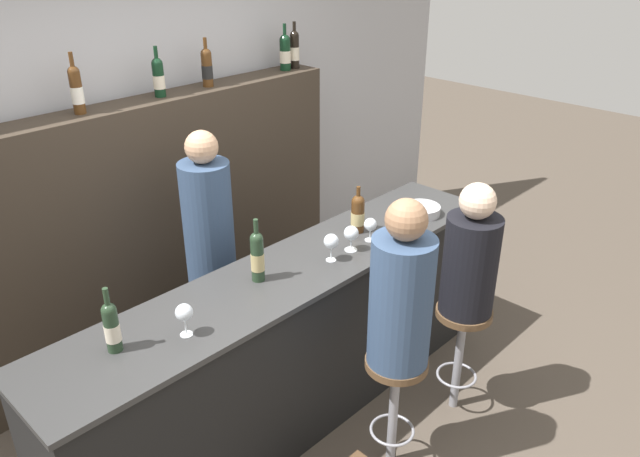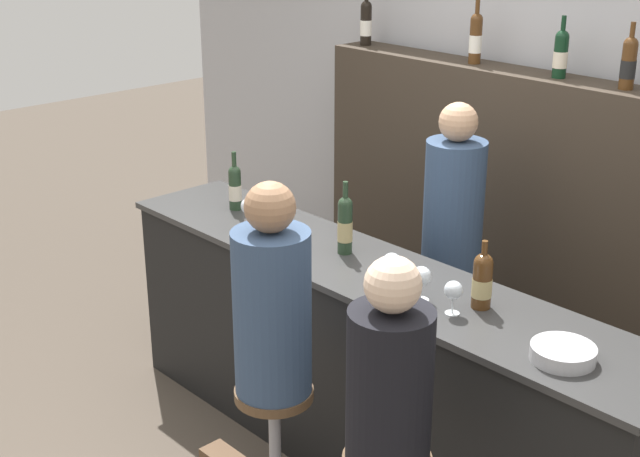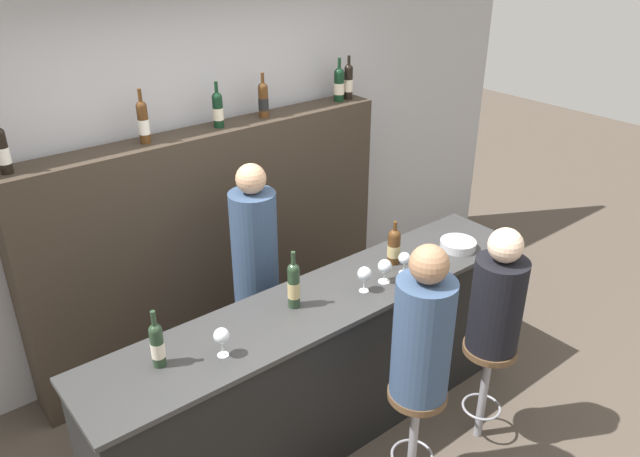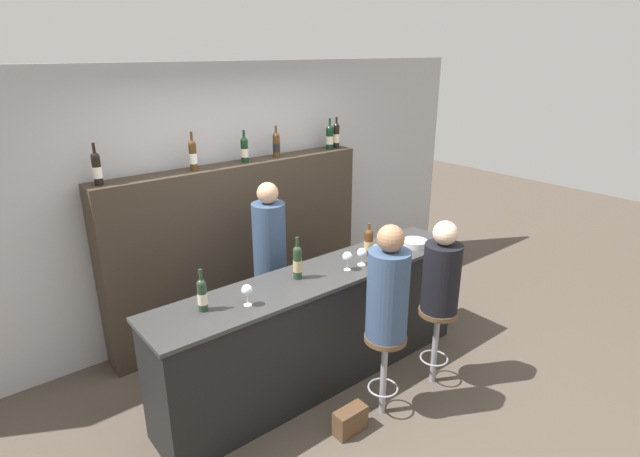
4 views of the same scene
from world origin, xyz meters
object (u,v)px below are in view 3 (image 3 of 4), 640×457
(guest_seated_right, at_px, (498,298))
(wine_bottle_backbar_2, at_px, (218,109))
(wine_bottle_counter_1, at_px, (294,285))
(wine_bottle_counter_2, at_px, (394,246))
(wine_bottle_backbar_3, at_px, (263,100))
(wine_bottle_backbar_5, at_px, (348,81))
(wine_glass_0, at_px, (222,336))
(wine_glass_2, at_px, (385,267))
(wine_glass_1, at_px, (365,274))
(wine_bottle_backbar_1, at_px, (143,121))
(bartender, at_px, (257,289))
(guest_seated_left, at_px, (423,331))
(metal_bowl, at_px, (458,245))
(wine_bottle_counter_0, at_px, (157,344))
(bar_stool_left, at_px, (415,415))
(wine_bottle_backbar_0, at_px, (2,150))
(bar_stool_right, at_px, (487,368))
(wine_glass_3, at_px, (404,259))
(wine_bottle_backbar_4, at_px, (339,84))

(guest_seated_right, bearing_deg, wine_bottle_backbar_2, 108.52)
(wine_bottle_counter_1, height_order, wine_bottle_counter_2, wine_bottle_counter_1)
(wine_bottle_counter_2, height_order, wine_bottle_backbar_3, wine_bottle_backbar_3)
(wine_bottle_backbar_5, bearing_deg, wine_bottle_counter_2, -118.72)
(wine_glass_0, bearing_deg, wine_glass_2, 0.00)
(wine_glass_1, bearing_deg, wine_bottle_backbar_1, 115.95)
(wine_glass_2, height_order, bartender, bartender)
(wine_bottle_backbar_2, height_order, guest_seated_right, wine_bottle_backbar_2)
(wine_bottle_backbar_1, distance_m, wine_bottle_backbar_2, 0.52)
(wine_bottle_backbar_2, bearing_deg, wine_glass_1, -84.70)
(guest_seated_left, bearing_deg, wine_bottle_backbar_3, 79.46)
(wine_glass_1, height_order, bartender, bartender)
(wine_glass_2, bearing_deg, metal_bowl, -0.19)
(wine_bottle_counter_0, height_order, bar_stool_left, wine_bottle_counter_0)
(wine_glass_1, relative_size, bar_stool_left, 0.23)
(wine_bottle_backbar_0, distance_m, wine_bottle_backbar_5, 2.48)
(wine_glass_2, bearing_deg, wine_bottle_counter_1, 167.18)
(wine_bottle_backbar_5, bearing_deg, bar_stool_right, -105.29)
(wine_glass_1, bearing_deg, wine_bottle_backbar_3, 79.78)
(wine_glass_3, bearing_deg, wine_glass_1, 180.00)
(wine_bottle_backbar_0, height_order, metal_bowl, wine_bottle_backbar_0)
(wine_bottle_counter_2, bearing_deg, wine_bottle_backbar_0, 146.71)
(wine_bottle_counter_1, bearing_deg, bartender, 76.93)
(wine_glass_0, relative_size, bar_stool_right, 0.23)
(wine_bottle_backbar_0, xyz_separation_m, guest_seated_right, (1.97, -1.89, -0.79))
(wine_glass_0, relative_size, guest_seated_left, 0.18)
(wine_glass_1, bearing_deg, metal_bowl, -0.15)
(wine_glass_3, relative_size, bar_stool_left, 0.20)
(wine_bottle_backbar_5, xyz_separation_m, metal_bowl, (-0.19, -1.33, -0.80))
(wine_bottle_counter_2, bearing_deg, guest_seated_right, -78.38)
(wine_bottle_backbar_5, xyz_separation_m, bartender, (-1.29, -0.59, -1.06))
(wine_bottle_backbar_2, height_order, wine_bottle_backbar_4, wine_bottle_backbar_4)
(wine_bottle_backbar_4, bearing_deg, wine_bottle_backbar_5, -0.00)
(wine_bottle_backbar_3, bearing_deg, wine_glass_1, -100.22)
(wine_glass_1, height_order, wine_glass_2, wine_glass_1)
(wine_bottle_backbar_2, distance_m, guest_seated_left, 2.02)
(wine_bottle_backbar_3, height_order, wine_glass_0, wine_bottle_backbar_3)
(metal_bowl, xyz_separation_m, guest_seated_left, (-0.94, -0.55, 0.05))
(metal_bowl, distance_m, guest_seated_left, 1.09)
(wine_bottle_backbar_4, distance_m, guest_seated_left, 2.28)
(wine_bottle_backbar_2, relative_size, wine_glass_1, 1.92)
(wine_bottle_backbar_2, distance_m, wine_glass_3, 1.57)
(wine_bottle_backbar_2, distance_m, bar_stool_left, 2.28)
(wine_bottle_counter_2, bearing_deg, wine_bottle_backbar_2, 112.25)
(wine_bottle_backbar_5, bearing_deg, wine_bottle_backbar_1, 180.00)
(wine_bottle_backbar_0, relative_size, bar_stool_left, 0.48)
(wine_glass_0, xyz_separation_m, wine_glass_1, (0.94, 0.00, -0.00))
(wine_bottle_counter_0, relative_size, guest_seated_right, 0.41)
(wine_bottle_backbar_2, relative_size, metal_bowl, 1.30)
(wine_glass_1, distance_m, metal_bowl, 0.83)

